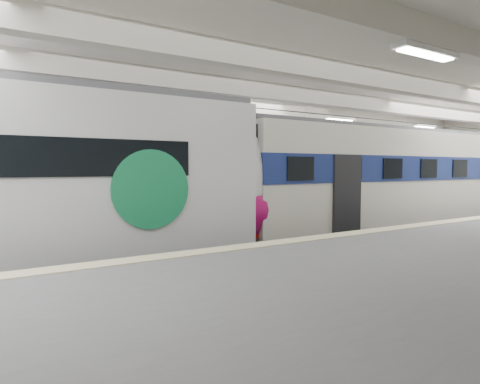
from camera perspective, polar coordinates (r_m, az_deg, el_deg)
station_hall at (r=11.15m, az=6.03°, el=5.61°), size 36.00×24.00×5.75m
modern_emu at (r=10.58m, az=-27.93°, el=0.39°), size 14.86×3.07×4.74m
older_rer at (r=16.67m, az=18.96°, el=1.45°), size 13.20×2.91×4.37m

